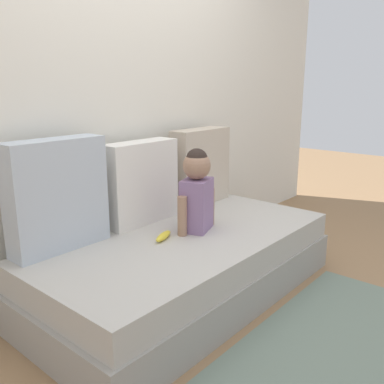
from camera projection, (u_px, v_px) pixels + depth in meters
ground_plane at (186, 293)px, 2.56m from camera, size 12.00×12.00×0.00m
back_wall at (113, 80)px, 2.62m from camera, size 5.11×0.10×2.54m
couch at (186, 265)px, 2.51m from camera, size 1.91×0.96×0.38m
throw_pillow_left at (57, 195)px, 2.19m from camera, size 0.54×0.16×0.59m
throw_pillow_center at (141, 182)px, 2.64m from camera, size 0.51×0.16×0.52m
throw_pillow_right at (200, 166)px, 3.07m from camera, size 0.50×0.16×0.55m
toddler at (197, 190)px, 2.49m from camera, size 0.32×0.21×0.50m
banana at (163, 236)px, 2.39m from camera, size 0.18×0.10×0.04m
floor_rug at (354, 364)px, 1.91m from camera, size 1.72×1.00×0.01m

